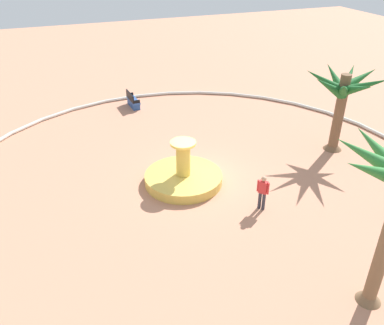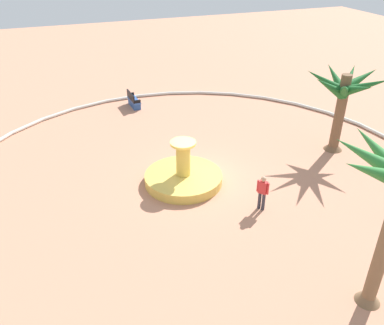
{
  "view_description": "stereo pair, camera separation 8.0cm",
  "coord_description": "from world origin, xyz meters",
  "px_view_note": "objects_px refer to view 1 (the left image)",
  "views": [
    {
      "loc": [
        -14.86,
        5.76,
        10.15
      ],
      "look_at": [
        0.0,
        0.18,
        1.0
      ],
      "focal_mm": 37.4,
      "sensor_mm": 36.0,
      "label": 1
    },
    {
      "loc": [
        -14.89,
        5.69,
        10.15
      ],
      "look_at": [
        0.0,
        0.18,
        1.0
      ],
      "focal_mm": 37.4,
      "sensor_mm": 36.0,
      "label": 2
    }
  ],
  "objects_px": {
    "palm_tree_by_curb": "(344,93)",
    "bench_west": "(133,102)",
    "fountain": "(183,177)",
    "person_cyclist_photo": "(263,191)"
  },
  "relations": [
    {
      "from": "palm_tree_by_curb",
      "to": "bench_west",
      "type": "relative_size",
      "value": 2.71
    },
    {
      "from": "fountain",
      "to": "palm_tree_by_curb",
      "type": "height_order",
      "value": "palm_tree_by_curb"
    },
    {
      "from": "palm_tree_by_curb",
      "to": "person_cyclist_photo",
      "type": "height_order",
      "value": "palm_tree_by_curb"
    },
    {
      "from": "fountain",
      "to": "person_cyclist_photo",
      "type": "relative_size",
      "value": 2.24
    },
    {
      "from": "bench_west",
      "to": "person_cyclist_photo",
      "type": "relative_size",
      "value": 1.01
    },
    {
      "from": "bench_west",
      "to": "person_cyclist_photo",
      "type": "height_order",
      "value": "person_cyclist_photo"
    },
    {
      "from": "palm_tree_by_curb",
      "to": "bench_west",
      "type": "xyz_separation_m",
      "value": [
        9.75,
        8.67,
        -2.85
      ]
    },
    {
      "from": "person_cyclist_photo",
      "to": "bench_west",
      "type": "bearing_deg",
      "value": 10.33
    },
    {
      "from": "fountain",
      "to": "bench_west",
      "type": "height_order",
      "value": "fountain"
    },
    {
      "from": "person_cyclist_photo",
      "to": "palm_tree_by_curb",
      "type": "bearing_deg",
      "value": -61.58
    }
  ]
}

